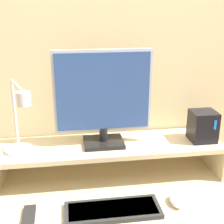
{
  "coord_description": "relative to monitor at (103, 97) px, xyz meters",
  "views": [
    {
      "loc": [
        -0.19,
        -0.84,
        1.51
      ],
      "look_at": [
        -0.01,
        0.32,
        1.11
      ],
      "focal_mm": 50.0,
      "sensor_mm": 36.0,
      "label": 1
    }
  ],
  "objects": [
    {
      "name": "wall_back",
      "position": [
        0.03,
        0.16,
        0.12
      ],
      "size": [
        6.0,
        0.05,
        2.5
      ],
      "color": "beige",
      "rests_on": "ground_plane"
    },
    {
      "name": "monitor_shelf",
      "position": [
        0.03,
        -0.0,
        -0.25
      ],
      "size": [
        1.02,
        0.26,
        0.17
      ],
      "color": "beige",
      "rests_on": "desk"
    },
    {
      "name": "monitor",
      "position": [
        0.0,
        0.0,
        0.0
      ],
      "size": [
        0.43,
        0.15,
        0.43
      ],
      "color": "black",
      "rests_on": "monitor_shelf"
    },
    {
      "name": "desk_lamp",
      "position": [
        -0.35,
        -0.08,
        -0.08
      ],
      "size": [
        0.15,
        0.27,
        0.32
      ],
      "color": "silver",
      "rests_on": "monitor_shelf"
    },
    {
      "name": "router_dock",
      "position": [
        0.46,
        -0.03,
        -0.15
      ],
      "size": [
        0.11,
        0.11,
        0.14
      ],
      "color": "black",
      "rests_on": "monitor_shelf"
    },
    {
      "name": "keyboard",
      "position": [
        0.0,
        -0.28,
        -0.38
      ],
      "size": [
        0.37,
        0.14,
        0.02
      ],
      "color": "#282828",
      "rests_on": "desk"
    },
    {
      "name": "mouse",
      "position": [
        0.26,
        -0.26,
        -0.37
      ],
      "size": [
        0.06,
        0.09,
        0.03
      ],
      "color": "white",
      "rests_on": "desk"
    },
    {
      "name": "remote_control",
      "position": [
        -0.32,
        -0.3,
        -0.38
      ],
      "size": [
        0.05,
        0.19,
        0.02
      ],
      "color": "black",
      "rests_on": "desk"
    }
  ]
}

